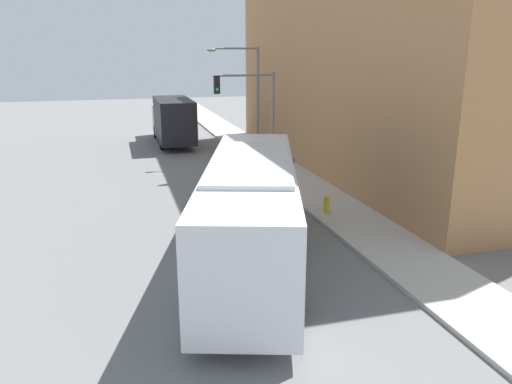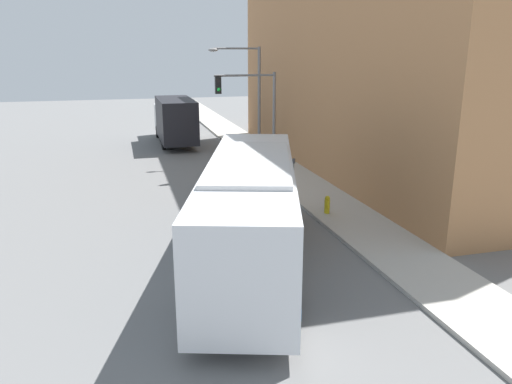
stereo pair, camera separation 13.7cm
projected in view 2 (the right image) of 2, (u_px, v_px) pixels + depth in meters
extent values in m
plane|color=slate|center=(237.00, 300.00, 13.39)|extent=(120.00, 120.00, 0.00)
cube|color=#B7B2A8|center=(254.00, 149.00, 33.41)|extent=(2.64, 70.00, 0.14)
cube|color=#B27A4C|center=(360.00, 51.00, 26.99)|extent=(6.00, 25.57, 12.90)
cube|color=silver|center=(250.00, 209.00, 15.18)|extent=(5.66, 11.22, 2.80)
cube|color=black|center=(250.00, 193.00, 15.04)|extent=(5.43, 10.39, 1.16)
cube|color=#19599E|center=(250.00, 228.00, 15.35)|extent=(5.56, 10.81, 0.24)
cube|color=silver|center=(250.00, 162.00, 14.78)|extent=(4.00, 6.45, 0.16)
cylinder|color=black|center=(284.00, 215.00, 18.77)|extent=(0.56, 1.02, 0.98)
cylinder|color=black|center=(225.00, 214.00, 18.84)|extent=(0.56, 1.02, 0.98)
cylinder|color=black|center=(290.00, 295.00, 12.61)|extent=(0.56, 1.02, 0.98)
cylinder|color=black|center=(201.00, 294.00, 12.68)|extent=(0.56, 1.02, 0.98)
cube|color=black|center=(176.00, 119.00, 34.60)|extent=(2.32, 6.12, 2.81)
cube|color=silver|center=(170.00, 118.00, 38.66)|extent=(2.21, 2.38, 1.99)
cylinder|color=black|center=(158.00, 132.00, 38.28)|extent=(0.25, 0.90, 0.90)
cylinder|color=black|center=(164.00, 143.00, 33.66)|extent=(0.25, 0.90, 0.90)
cylinder|color=gold|center=(327.00, 207.00, 20.05)|extent=(0.22, 0.22, 0.55)
sphere|color=gold|center=(327.00, 198.00, 19.96)|extent=(0.21, 0.21, 0.21)
cylinder|color=gold|center=(328.00, 207.00, 19.93)|extent=(0.10, 0.13, 0.10)
cylinder|color=slate|center=(274.00, 122.00, 26.64)|extent=(0.16, 0.16, 5.24)
cylinder|color=slate|center=(245.00, 75.00, 25.55)|extent=(3.20, 0.11, 0.11)
cube|color=black|center=(218.00, 85.00, 25.32)|extent=(0.30, 0.24, 0.90)
sphere|color=#19D83F|center=(219.00, 89.00, 25.25)|extent=(0.18, 0.18, 0.18)
cylinder|color=slate|center=(293.00, 175.00, 23.76)|extent=(0.06, 0.06, 1.18)
cylinder|color=#4C4C51|center=(294.00, 161.00, 23.57)|extent=(0.14, 0.14, 0.22)
cylinder|color=slate|center=(259.00, 104.00, 29.54)|extent=(0.18, 0.18, 6.53)
cylinder|color=slate|center=(236.00, 48.00, 28.33)|extent=(2.71, 0.11, 0.11)
ellipsoid|color=gray|center=(213.00, 50.00, 28.01)|extent=(0.56, 0.28, 0.20)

